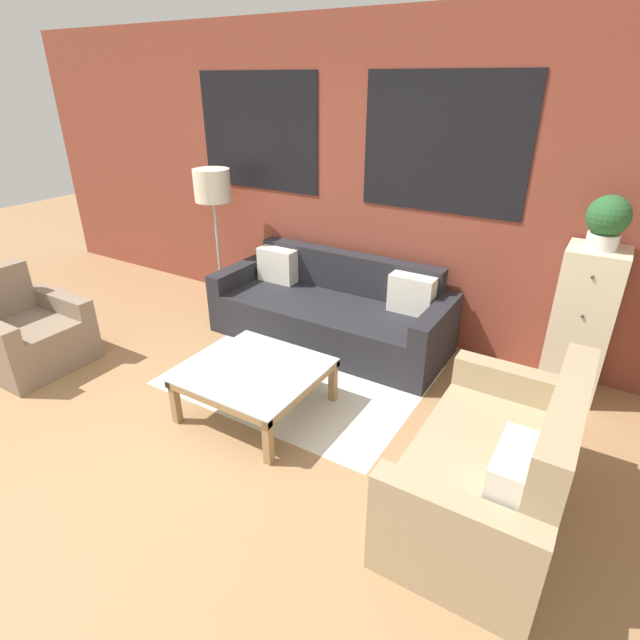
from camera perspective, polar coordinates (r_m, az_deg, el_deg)
ground_plane at (r=3.71m, az=-17.09°, el=-13.50°), size 16.00×16.00×0.00m
wall_back_brick at (r=4.88m, az=2.61°, el=15.58°), size 8.40×0.09×2.80m
rug at (r=4.28m, az=-2.35°, el=-6.33°), size 2.03×1.53×0.00m
couch_dark at (r=4.74m, az=1.31°, el=0.87°), size 2.23×0.88×0.78m
settee_vintage at (r=3.06m, az=19.35°, el=-16.10°), size 0.80×1.41×0.92m
armchair_corner at (r=5.02m, az=-30.39°, el=-1.44°), size 0.80×0.78×0.84m
coffee_table at (r=3.72m, az=-7.36°, el=-6.24°), size 0.91×0.91×0.37m
floor_lamp at (r=5.31m, az=-12.16°, el=14.21°), size 0.37×0.37×1.47m
drawer_cabinet at (r=4.28m, az=27.66°, el=-0.43°), size 0.41×0.41×1.20m
potted_plant at (r=4.03m, az=30.01°, el=9.83°), size 0.29×0.29×0.38m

